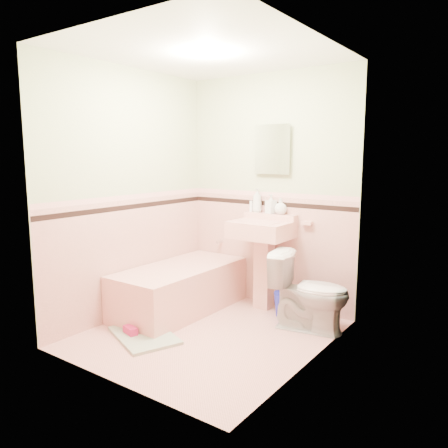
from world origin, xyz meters
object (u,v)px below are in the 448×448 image
Objects in this scene: bathtub at (180,290)px; soap_bottle_right at (281,206)px; soap_bottle_left at (257,200)px; bucket at (286,304)px; soap_bottle_mid at (271,204)px; shoe at (130,330)px; sink at (261,266)px; medicine_cabinet at (273,149)px; toilet at (310,292)px.

bathtub is 8.95× the size of soap_bottle_right.
soap_bottle_left is at bearing 54.15° from bathtub.
bathtub is 1.12m from bucket.
soap_bottle_mid is 1.28× the size of shoe.
sink is (0.68, 0.53, 0.25)m from bathtub.
soap_bottle_right is at bearing 0.00° from soap_bottle_left.
sink is at bearing -90.00° from medicine_cabinet.
soap_bottle_right is (0.29, 0.00, -0.05)m from soap_bottle_left.
medicine_cabinet is 0.57m from soap_bottle_left.
soap_bottle_left reaches higher than soap_bottle_mid.
soap_bottle_right reaches higher than sink.
bathtub is at bearing 92.85° from toilet.
soap_bottle_left is at bearing 132.85° from sink.
bucket is (-0.34, 0.19, -0.25)m from toilet.
toilet is at bearing -28.32° from bucket.
toilet is at bearing -32.93° from medicine_cabinet.
soap_bottle_mid is at bearing 180.00° from soap_bottle_right.
soap_bottle_left is 1.16m from bucket.
bathtub is 7.33× the size of soap_bottle_mid.
shoe is (-0.91, -1.29, -0.06)m from bucket.
bathtub is at bearing -134.02° from soap_bottle_mid.
bucket is at bearing -34.37° from soap_bottle_mid.
bucket is (0.32, -0.03, -0.35)m from sink.
shoe is at bearing -111.68° from soap_bottle_mid.
bathtub is 1.57× the size of sink.
sink is 0.48m from bucket.
sink is 3.86× the size of bucket.
soap_bottle_mid reaches higher than shoe.
shoe is at bearing -83.63° from bathtub.
bucket reaches higher than shoe.
sink is 3.66× the size of soap_bottle_left.
soap_bottle_right is at bearing 41.49° from bathtub.
sink is at bearing 61.51° from toilet.
bathtub is at bearing -125.85° from soap_bottle_left.
medicine_cabinet is (0.00, 0.21, 1.22)m from sink.
bathtub is at bearing 112.31° from shoe.
soap_bottle_left is 0.29m from soap_bottle_right.
toilet is at bearing -18.30° from sink.
shoe is (0.09, -0.79, -0.17)m from bathtub.
soap_bottle_mid is 0.12m from soap_bottle_right.
medicine_cabinet is at bearing 90.00° from sink.
bucket is at bearing 51.48° from toilet.
toilet is at bearing 57.29° from shoe.
sink is at bearing -47.15° from soap_bottle_left.
soap_bottle_right is 1.05× the size of shoe.
soap_bottle_left is 1.63× the size of shoe.
toilet reaches higher than shoe.
sink is at bearing 173.96° from bucket.
medicine_cabinet is 1.63m from bucket.
medicine_cabinet reaches higher than shoe.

